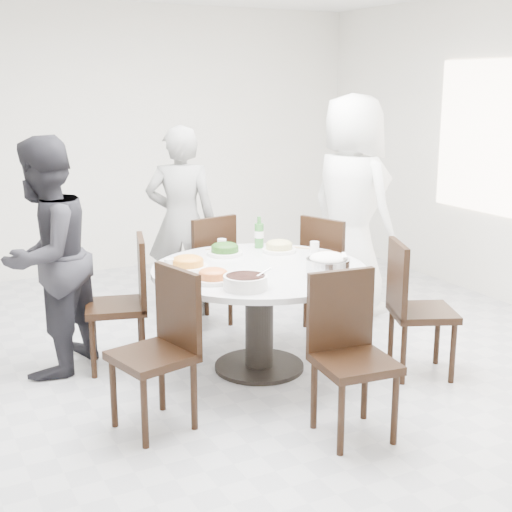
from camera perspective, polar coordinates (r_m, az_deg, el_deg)
name	(u,v)px	position (r m, az deg, el deg)	size (l,w,h in m)	color
floor	(216,363)	(5.28, -3.20, -8.55)	(6.00, 6.00, 0.01)	silver
wall_back	(97,140)	(7.74, -12.63, 9.01)	(6.00, 0.01, 2.80)	white
dining_table	(259,319)	(5.05, 0.26, -5.03)	(1.50, 1.50, 0.75)	silver
chair_ne	(335,272)	(5.92, 6.35, -1.26)	(0.42, 0.42, 0.95)	black
chair_n	(201,270)	(5.95, -4.39, -1.13)	(0.42, 0.42, 0.95)	black
chair_nw	(116,304)	(5.14, -11.14, -3.77)	(0.42, 0.42, 0.95)	black
chair_sw	(152,353)	(4.21, -8.32, -7.66)	(0.42, 0.42, 0.95)	black
chair_s	(355,359)	(4.12, 7.93, -8.17)	(0.42, 0.42, 0.95)	black
chair_se	(423,309)	(5.07, 13.21, -4.16)	(0.42, 0.42, 0.95)	black
diner_right	(351,206)	(6.23, 7.64, 3.99)	(0.93, 0.61, 1.91)	white
diner_middle	(181,222)	(6.18, -5.99, 2.74)	(0.60, 0.40, 1.65)	black
diner_left	(45,257)	(5.10, -16.50, -0.11)	(0.81, 0.63, 1.66)	black
dish_greens	(225,250)	(5.29, -2.51, 0.44)	(0.26, 0.26, 0.07)	white
dish_pale	(279,248)	(5.38, 1.86, 0.68)	(0.25, 0.25, 0.07)	white
dish_orange	(188,264)	(4.91, -5.48, -0.62)	(0.28, 0.28, 0.08)	white
dish_redbrown	(329,260)	(5.02, 5.84, -0.36)	(0.27, 0.27, 0.07)	white
dish_tofu	(213,277)	(4.58, -3.45, -1.72)	(0.24, 0.24, 0.06)	white
rice_bowl	(328,268)	(4.71, 5.76, -0.96)	(0.29, 0.29, 0.12)	silver
soup_bowl	(245,282)	(4.43, -0.85, -2.10)	(0.28, 0.28, 0.09)	white
beverage_bottle	(259,232)	(5.49, 0.25, 1.91)	(0.07, 0.07, 0.24)	#2E732E
tea_cups	(225,244)	(5.46, -2.47, 0.94)	(0.07, 0.07, 0.08)	white
chopsticks	(222,246)	(5.54, -2.74, 0.77)	(0.24, 0.04, 0.01)	tan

